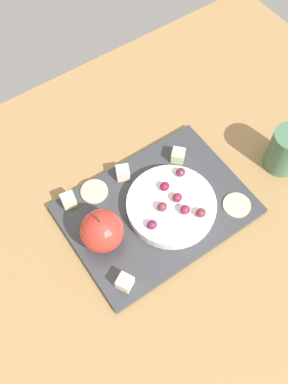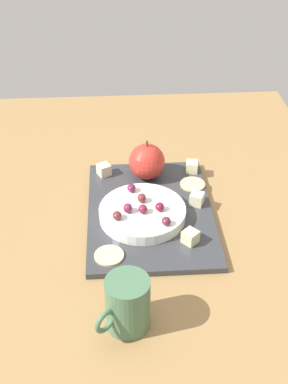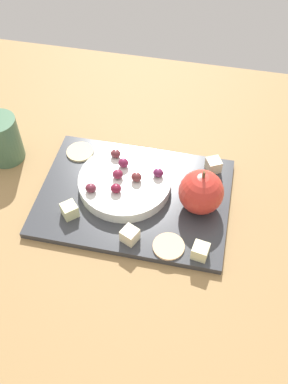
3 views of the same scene
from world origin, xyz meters
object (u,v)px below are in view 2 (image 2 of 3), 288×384
(grape_0, at_px, (160,207))
(cheese_cube_2, at_px, (104,170))
(serving_dish, at_px, (144,213))
(apple_whole, at_px, (147,162))
(grape_6, at_px, (128,208))
(grape_5, at_px, (166,221))
(grape_2, at_px, (139,198))
(cheese_cube_0, at_px, (190,237))
(grape_3, at_px, (142,209))
(cup, at_px, (127,304))
(cracker_1, at_px, (193,184))
(cheese_cube_1, at_px, (192,167))
(grape_4, at_px, (117,216))
(cracker_0, at_px, (109,255))
(cheese_cube_3, at_px, (197,199))
(grape_1, at_px, (131,188))
(platter, at_px, (150,213))

(grape_0, bearing_deg, cheese_cube_2, -146.22)
(serving_dish, relative_size, grape_0, 8.81)
(apple_whole, relative_size, grape_6, 4.06)
(grape_5, bearing_deg, grape_2, -147.84)
(grape_2, relative_size, grape_6, 1.00)
(cheese_cube_0, height_order, grape_3, grape_3)
(cup, bearing_deg, cracker_1, 156.66)
(apple_whole, xyz_separation_m, grape_5, (0.19, 0.02, -0.01))
(cheese_cube_1, xyz_separation_m, grape_4, (0.18, -0.17, 0.02))
(grape_3, bearing_deg, cracker_0, -34.47)
(grape_2, bearing_deg, cheese_cube_2, -151.97)
(serving_dish, distance_m, cheese_cube_2, 0.17)
(cheese_cube_0, relative_size, cheese_cube_3, 1.00)
(cracker_1, height_order, grape_1, grape_1)
(cracker_0, bearing_deg, platter, 147.07)
(grape_3, bearing_deg, apple_whole, 172.82)
(cracker_0, height_order, grape_0, grape_0)
(cheese_cube_0, distance_m, grape_2, 0.13)
(grape_4, bearing_deg, cracker_1, 128.68)
(apple_whole, xyz_separation_m, cracker_0, (0.25, -0.08, -0.04))
(platter, xyz_separation_m, grape_1, (-0.04, -0.04, 0.04))
(cheese_cube_0, height_order, cheese_cube_2, same)
(cracker_1, bearing_deg, cheese_cube_0, -9.55)
(grape_4, height_order, cup, cup)
(cracker_0, height_order, cup, cup)
(apple_whole, height_order, cheese_cube_2, apple_whole)
(cheese_cube_2, bearing_deg, cup, 5.20)
(platter, height_order, apple_whole, apple_whole)
(cheese_cube_0, bearing_deg, apple_whole, -163.29)
(grape_4, bearing_deg, apple_whole, 158.22)
(cheese_cube_3, xyz_separation_m, cup, (0.28, -0.15, 0.02))
(cheese_cube_2, bearing_deg, grape_0, 33.78)
(platter, bearing_deg, grape_6, -56.65)
(grape_3, bearing_deg, cheese_cube_3, 112.96)
(cheese_cube_2, relative_size, grape_6, 1.31)
(cracker_1, relative_size, grape_6, 2.77)
(apple_whole, xyz_separation_m, cheese_cube_2, (-0.01, -0.09, -0.03))
(cracker_0, xyz_separation_m, grape_6, (-0.10, 0.04, 0.03))
(cheese_cube_0, xyz_separation_m, grape_5, (-0.03, -0.04, 0.02))
(cheese_cube_1, relative_size, grape_3, 1.31)
(serving_dish, xyz_separation_m, grape_3, (0.01, -0.00, 0.02))
(grape_4, bearing_deg, grape_0, 104.70)
(cheese_cube_1, height_order, grape_4, grape_4)
(cup, bearing_deg, apple_whole, 171.81)
(grape_0, relative_size, grape_6, 1.00)
(grape_1, height_order, cup, cup)
(grape_6, bearing_deg, grape_3, 82.41)
(serving_dish, height_order, cracker_0, serving_dish)
(cheese_cube_1, bearing_deg, grape_2, -43.16)
(serving_dish, relative_size, cup, 1.80)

